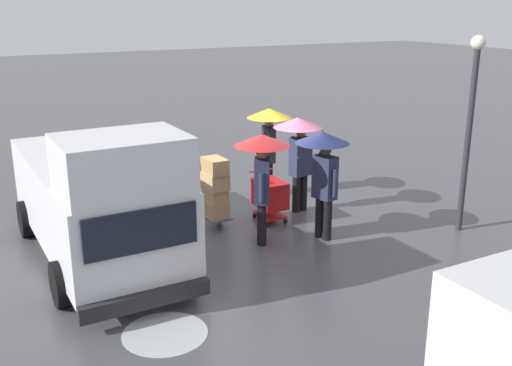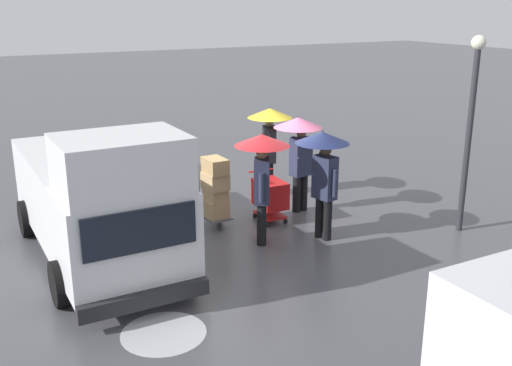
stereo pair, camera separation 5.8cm
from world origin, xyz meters
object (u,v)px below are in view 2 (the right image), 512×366
at_px(pedestrian_far_side, 299,141).
at_px(street_lamp, 471,115).
at_px(hand_dolly_boxes, 215,188).
at_px(pedestrian_pink_side, 262,162).
at_px(cargo_van_parked_right, 98,198).
at_px(pedestrian_black_side, 270,130).
at_px(shopping_cart_vendor, 270,195).
at_px(pedestrian_white_side, 323,159).

xyz_separation_m(pedestrian_far_side, street_lamp, (-2.28, 2.52, 0.79)).
bearing_deg(hand_dolly_boxes, pedestrian_pink_side, 111.49).
distance_m(cargo_van_parked_right, pedestrian_black_side, 4.85).
bearing_deg(pedestrian_pink_side, street_lamp, 160.16).
bearing_deg(pedestrian_far_side, hand_dolly_boxes, 0.14).
xyz_separation_m(shopping_cart_vendor, pedestrian_far_side, (-0.84, -0.23, 1.02)).
bearing_deg(pedestrian_black_side, street_lamp, 120.77).
relative_size(hand_dolly_boxes, pedestrian_pink_side, 0.68).
distance_m(cargo_van_parked_right, hand_dolly_boxes, 2.56).
bearing_deg(pedestrian_white_side, pedestrian_black_side, -98.54).
height_order(pedestrian_far_side, street_lamp, street_lamp).
bearing_deg(pedestrian_far_side, shopping_cart_vendor, 15.05).
relative_size(cargo_van_parked_right, shopping_cart_vendor, 5.26).
bearing_deg(pedestrian_far_side, pedestrian_white_side, 74.59).
height_order(cargo_van_parked_right, pedestrian_far_side, cargo_van_parked_right).
xyz_separation_m(shopping_cart_vendor, hand_dolly_boxes, (1.15, -0.22, 0.26)).
xyz_separation_m(pedestrian_black_side, pedestrian_white_side, (0.42, 2.79, 0.00)).
bearing_deg(pedestrian_black_side, pedestrian_white_side, 81.46).
bearing_deg(pedestrian_black_side, hand_dolly_boxes, 32.95).
bearing_deg(shopping_cart_vendor, pedestrian_pink_side, 52.36).
height_order(shopping_cart_vendor, street_lamp, street_lamp).
bearing_deg(pedestrian_black_side, cargo_van_parked_right, 21.99).
bearing_deg(pedestrian_far_side, pedestrian_pink_side, 36.43).
relative_size(cargo_van_parked_right, pedestrian_far_side, 2.49).
distance_m(hand_dolly_boxes, pedestrian_white_side, 2.30).
relative_size(cargo_van_parked_right, pedestrian_pink_side, 2.49).
relative_size(pedestrian_pink_side, street_lamp, 0.56).
bearing_deg(hand_dolly_boxes, street_lamp, 149.49).
xyz_separation_m(hand_dolly_boxes, pedestrian_black_side, (-2.00, -1.30, 0.75)).
bearing_deg(pedestrian_white_side, pedestrian_pink_side, -17.52).
bearing_deg(street_lamp, pedestrian_black_side, -59.23).
distance_m(shopping_cart_vendor, street_lamp, 4.27).
height_order(pedestrian_pink_side, street_lamp, street_lamp).
distance_m(hand_dolly_boxes, pedestrian_far_side, 2.13).
xyz_separation_m(pedestrian_pink_side, pedestrian_white_side, (-1.13, 0.36, 0.00)).
bearing_deg(cargo_van_parked_right, pedestrian_black_side, -158.01).
xyz_separation_m(cargo_van_parked_right, street_lamp, (-6.75, 2.00, 1.19)).
height_order(hand_dolly_boxes, pedestrian_white_side, pedestrian_white_side).
relative_size(shopping_cart_vendor, pedestrian_pink_side, 0.47).
relative_size(shopping_cart_vendor, pedestrian_black_side, 0.47).
bearing_deg(shopping_cart_vendor, hand_dolly_boxes, -10.85).
bearing_deg(street_lamp, shopping_cart_vendor, -36.37).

